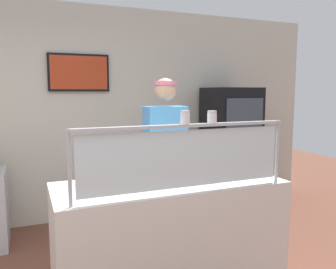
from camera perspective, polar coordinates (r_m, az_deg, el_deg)
name	(u,v)px	position (r m, az deg, el deg)	size (l,w,h in m)	color
ground_plane	(144,261)	(3.56, -4.09, -20.25)	(12.00, 12.00, 0.00)	brown
shop_rear_unit	(108,113)	(4.53, -10.03, 3.53)	(6.13, 0.13, 2.70)	beige
serving_counter	(170,241)	(2.80, 0.26, -17.35)	(1.73, 0.70, 0.95)	silver
sneeze_guard	(186,150)	(2.32, 3.07, -2.61)	(1.56, 0.06, 0.47)	#B2B5BC
pizza_tray	(179,176)	(2.75, 1.77, -6.95)	(0.50, 0.50, 0.04)	#9EA0A8
pizza_server	(175,175)	(2.71, 1.15, -6.68)	(0.07, 0.28, 0.01)	#ADAFB7
parmesan_shaker	(185,118)	(2.29, 2.86, 2.72)	(0.06, 0.06, 0.09)	white
pepper_flake_shaker	(212,118)	(2.38, 7.32, 2.78)	(0.07, 0.07, 0.09)	white
worker_figure	(166,158)	(3.26, -0.35, -4.01)	(0.41, 0.50, 1.76)	#23232D
drink_fridge	(230,149)	(4.81, 10.32, -2.42)	(0.65, 0.64, 1.69)	black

